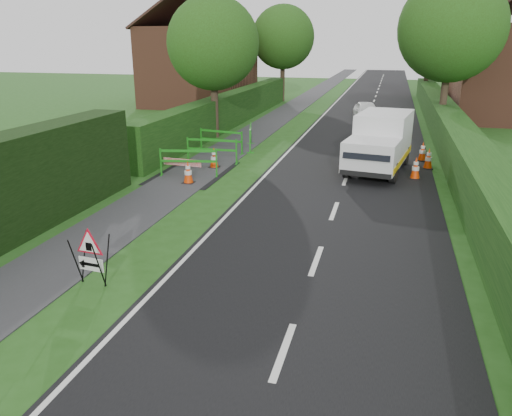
{
  "coord_description": "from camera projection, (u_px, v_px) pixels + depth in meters",
  "views": [
    {
      "loc": [
        3.81,
        -5.58,
        4.66
      ],
      "look_at": [
        1.06,
        4.72,
        1.05
      ],
      "focal_mm": 35.0,
      "sensor_mm": 36.0,
      "label": 1
    }
  ],
  "objects": [
    {
      "name": "ground",
      "position": [
        108.0,
        365.0,
        7.53
      ],
      "size": [
        120.0,
        120.0,
        0.0
      ],
      "primitive_type": "plane",
      "color": "#214E16",
      "rests_on": "ground"
    },
    {
      "name": "road_surface",
      "position": [
        374.0,
        102.0,
        38.95
      ],
      "size": [
        6.0,
        90.0,
        0.02
      ],
      "primitive_type": "cube",
      "color": "black",
      "rests_on": "ground"
    },
    {
      "name": "footpath",
      "position": [
        304.0,
        100.0,
        40.29
      ],
      "size": [
        2.0,
        90.0,
        0.02
      ],
      "primitive_type": "cube",
      "color": "#2D2D30",
      "rests_on": "ground"
    },
    {
      "name": "hedge_west_far",
      "position": [
        232.0,
        124.0,
        28.88
      ],
      "size": [
        1.0,
        24.0,
        1.8
      ],
      "primitive_type": "cube",
      "color": "#14380F",
      "rests_on": "ground"
    },
    {
      "name": "hedge_east",
      "position": [
        453.0,
        158.0,
        20.58
      ],
      "size": [
        1.2,
        50.0,
        1.5
      ],
      "primitive_type": "cube",
      "color": "#14380F",
      "rests_on": "ground"
    },
    {
      "name": "house_west",
      "position": [
        199.0,
        65.0,
        36.5
      ],
      "size": [
        7.5,
        7.4,
        7.88
      ],
      "color": "brown",
      "rests_on": "ground"
    },
    {
      "name": "house_east_b",
      "position": [
        495.0,
        62.0,
        42.11
      ],
      "size": [
        7.5,
        7.4,
        7.88
      ],
      "color": "brown",
      "rests_on": "ground"
    },
    {
      "name": "tree_nw",
      "position": [
        213.0,
        43.0,
        23.69
      ],
      "size": [
        4.4,
        4.4,
        6.7
      ],
      "color": "#2D2116",
      "rests_on": "ground"
    },
    {
      "name": "tree_ne",
      "position": [
        452.0,
        28.0,
        24.44
      ],
      "size": [
        5.2,
        5.2,
        7.79
      ],
      "color": "#2D2116",
      "rests_on": "ground"
    },
    {
      "name": "tree_fw",
      "position": [
        283.0,
        37.0,
        38.22
      ],
      "size": [
        4.8,
        4.8,
        7.24
      ],
      "color": "#2D2116",
      "rests_on": "ground"
    },
    {
      "name": "tree_fe",
      "position": [
        430.0,
        45.0,
        39.39
      ],
      "size": [
        4.2,
        4.2,
        6.33
      ],
      "color": "#2D2116",
      "rests_on": "ground"
    },
    {
      "name": "triangle_sign",
      "position": [
        89.0,
        252.0,
        9.75
      ],
      "size": [
        0.76,
        0.76,
        1.02
      ],
      "rotation": [
        0.0,
        0.0,
        -0.1
      ],
      "color": "black",
      "rests_on": "ground"
    },
    {
      "name": "works_van",
      "position": [
        380.0,
        141.0,
        18.39
      ],
      "size": [
        2.44,
        4.76,
        2.08
      ],
      "rotation": [
        0.0,
        0.0,
        -0.15
      ],
      "color": "silver",
      "rests_on": "ground"
    },
    {
      "name": "traffic_cone_0",
      "position": [
        416.0,
        168.0,
        17.46
      ],
      "size": [
        0.38,
        0.38,
        0.79
      ],
      "color": "black",
      "rests_on": "ground"
    },
    {
      "name": "traffic_cone_1",
      "position": [
        429.0,
        159.0,
        18.84
      ],
      "size": [
        0.38,
        0.38,
        0.79
      ],
      "color": "black",
      "rests_on": "ground"
    },
    {
      "name": "traffic_cone_2",
      "position": [
        423.0,
        151.0,
        20.07
      ],
      "size": [
        0.38,
        0.38,
        0.79
      ],
      "color": "black",
      "rests_on": "ground"
    },
    {
      "name": "traffic_cone_3",
      "position": [
        188.0,
        172.0,
        16.91
      ],
      "size": [
        0.38,
        0.38,
        0.79
      ],
      "color": "black",
      "rests_on": "ground"
    },
    {
      "name": "traffic_cone_4",
      "position": [
        214.0,
        158.0,
        18.99
      ],
      "size": [
        0.38,
        0.38,
        0.79
      ],
      "color": "black",
      "rests_on": "ground"
    },
    {
      "name": "ped_barrier_0",
      "position": [
        188.0,
        159.0,
        17.73
      ],
      "size": [
        2.09,
        0.77,
        1.0
      ],
      "rotation": [
        0.0,
        0.0,
        0.21
      ],
      "color": "#197D16",
      "rests_on": "ground"
    },
    {
      "name": "ped_barrier_1",
      "position": [
        212.0,
        148.0,
        19.61
      ],
      "size": [
        2.07,
        0.42,
        1.0
      ],
      "rotation": [
        0.0,
        0.0,
        0.04
      ],
      "color": "#197D16",
      "rests_on": "ground"
    },
    {
      "name": "ped_barrier_2",
      "position": [
        221.0,
        138.0,
        21.45
      ],
      "size": [
        2.09,
        0.71,
        1.0
      ],
      "rotation": [
        0.0,
        0.0,
        -0.18
      ],
      "color": "#197D16",
      "rests_on": "ground"
    },
    {
      "name": "ped_barrier_3",
      "position": [
        250.0,
        134.0,
        22.32
      ],
      "size": [
        0.86,
        2.08,
        1.0
      ],
      "rotation": [
        0.0,
        0.0,
        1.83
      ],
      "color": "#197D16",
      "rests_on": "ground"
    },
    {
      "name": "redwhite_plank",
      "position": [
        183.0,
        174.0,
        18.17
      ],
      "size": [
        1.5,
        0.14,
        0.25
      ],
      "primitive_type": "cube",
      "rotation": [
        0.0,
        0.0,
        -0.07
      ],
      "color": "red",
      "rests_on": "ground"
    },
    {
      "name": "hatchback_car",
      "position": [
        366.0,
        111.0,
        30.04
      ],
      "size": [
        1.95,
        3.52,
        1.13
      ],
      "primitive_type": "imported",
      "rotation": [
        0.0,
        0.0,
        0.19
      ],
      "color": "white",
      "rests_on": "ground"
    }
  ]
}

